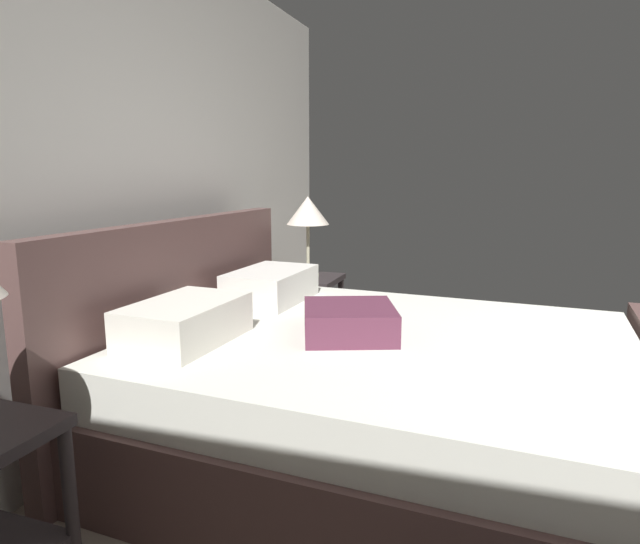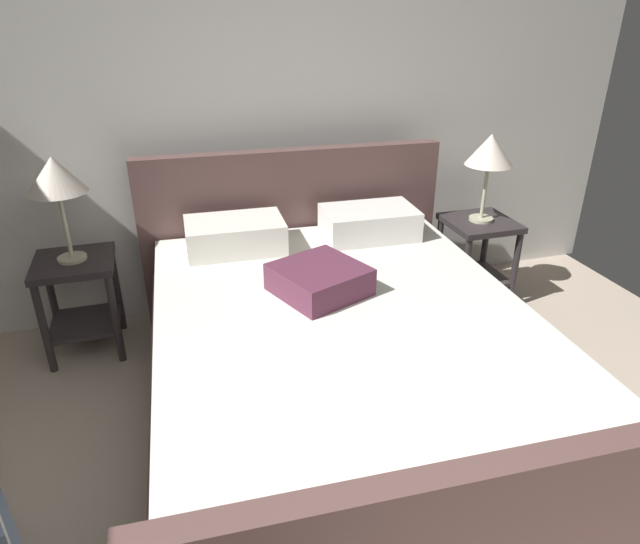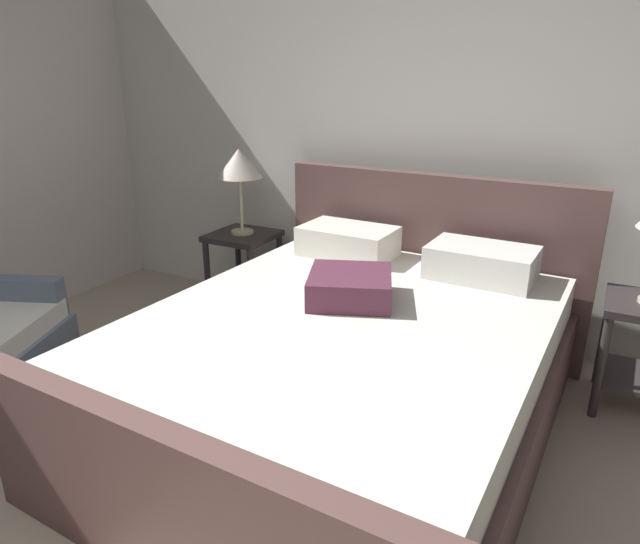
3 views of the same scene
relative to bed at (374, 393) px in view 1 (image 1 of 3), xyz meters
name	(u,v)px [view 1 (image 1 of 3)]	position (x,y,z in m)	size (l,w,h in m)	color
wall_back	(111,181)	(-0.11, 1.33, 0.97)	(5.27, 0.12, 2.62)	silver
bed	(374,393)	(0.00, 0.00, 0.00)	(2.04, 2.44, 1.11)	brown
nightstand_right	(308,303)	(1.29, 0.82, 0.06)	(0.44, 0.44, 0.60)	#2D2729
table_lamp_right	(308,213)	(1.29, 0.82, 0.73)	(0.30, 0.30, 0.58)	#B7B293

